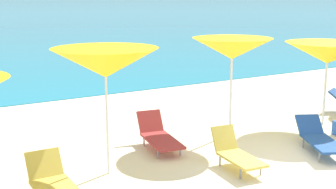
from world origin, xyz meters
The scene contains 8 objects.
ground_plane centered at (0.00, 10.00, -0.15)m, with size 50.00×100.00×0.30m, color beige.
umbrella_3 centered at (-3.26, 1.69, 2.12)m, with size 1.95×1.95×2.39m.
umbrella_4 centered at (0.24, 2.44, 2.09)m, with size 1.99×1.99×2.35m.
umbrella_5 centered at (2.91, 1.91, 1.88)m, with size 2.40×2.40×2.15m.
lounge_chair_1 centered at (-1.01, 0.68, 0.31)m, with size 0.65×1.34×0.72m.
lounge_chair_5 centered at (1.15, 0.50, 0.31)m, with size 1.26×1.76×0.62m.
lounge_chair_8 centered at (-4.47, 1.18, 0.25)m, with size 0.65×1.53×0.64m.
lounge_chair_10 centered at (-1.71, 2.49, 0.29)m, with size 0.83×1.66×0.70m.
Camera 1 is at (-6.47, -5.88, 3.32)m, focal length 48.70 mm.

